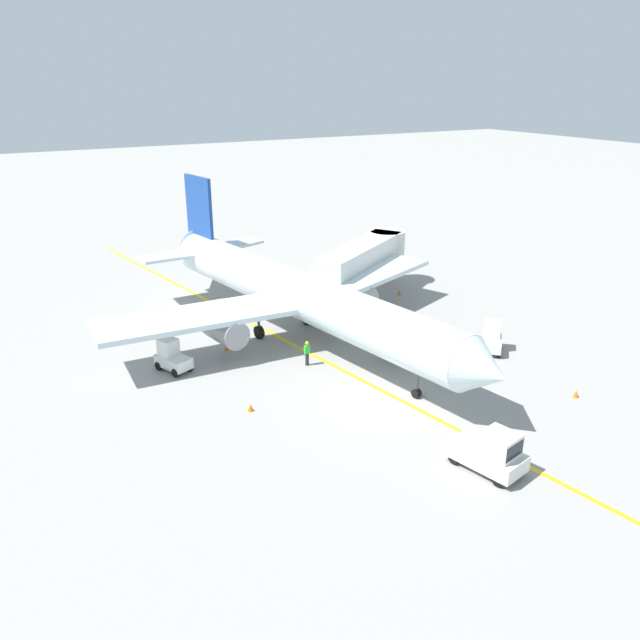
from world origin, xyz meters
name	(u,v)px	position (x,y,z in m)	size (l,w,h in m)	color
ground_plane	(379,405)	(0.00, 0.00, 0.00)	(300.00, 300.00, 0.00)	gray
taxi_line_yellow	(343,370)	(0.54, 5.00, 0.00)	(0.30, 80.00, 0.01)	yellow
airliner	(295,293)	(0.45, 11.54, 3.42)	(28.22, 35.25, 10.10)	silver
jet_bridge	(367,256)	(10.09, 16.88, 3.54)	(12.24, 8.84, 4.85)	silver
pushback_tug	(491,452)	(0.93, -8.06, 0.99)	(2.66, 3.93, 2.20)	silver
baggage_tug_near_wing	(492,339)	(11.15, 2.61, 0.93)	(2.60, 2.63, 2.10)	silver
baggage_tug_by_cargo_door	(172,357)	(-9.08, 10.47, 0.93)	(2.11, 2.71, 2.10)	silver
belt_loader_forward_hold	(404,342)	(5.67, 5.34, 0.78)	(4.74, 4.02, 2.59)	silver
ground_crew_marshaller	(307,352)	(-1.09, 6.84, 0.91)	(0.36, 0.24, 1.70)	#26262D
safety_cone_nose_left	(576,394)	(10.74, -4.97, 0.22)	(0.36, 0.36, 0.44)	orange
safety_cone_nose_right	(251,407)	(-6.83, 3.00, 0.22)	(0.36, 0.36, 0.44)	orange
safety_cone_wingtip_left	(227,347)	(-4.83, 11.72, 0.22)	(0.36, 0.36, 0.44)	orange
safety_cone_wingtip_right	(399,292)	(12.79, 15.61, 0.22)	(0.36, 0.36, 0.44)	orange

